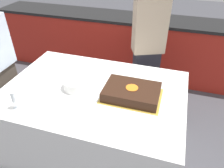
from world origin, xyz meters
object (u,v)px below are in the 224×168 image
at_px(cake, 132,92).
at_px(person_cutting_cake, 148,47).
at_px(wine_glass, 14,98).
at_px(plate_stack, 76,84).

xyz_separation_m(cake, person_cutting_cake, (0.00, 0.79, 0.07)).
height_order(wine_glass, person_cutting_cake, person_cutting_cake).
height_order(plate_stack, wine_glass, wine_glass).
relative_size(cake, wine_glass, 3.08).
relative_size(plate_stack, person_cutting_cake, 0.14).
height_order(cake, plate_stack, cake).
bearing_deg(person_cutting_cake, wine_glass, 30.88).
relative_size(cake, person_cutting_cake, 0.31).
bearing_deg(wine_glass, person_cutting_cake, 54.91).
xyz_separation_m(cake, wine_glass, (-0.86, -0.43, 0.06)).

